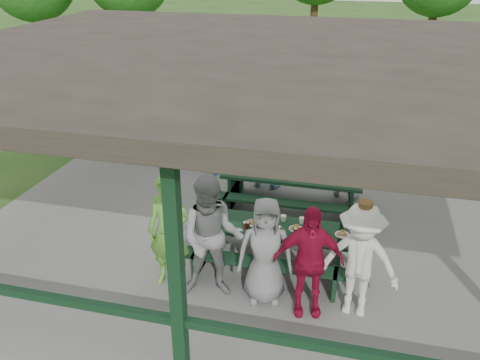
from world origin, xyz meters
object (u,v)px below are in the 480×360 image
(picnic_table_far, at_px, (291,188))
(contestant_grey_mid, at_px, (265,251))
(contestant_green, at_px, (169,231))
(contestant_red, at_px, (309,261))
(spectator_blue, at_px, (210,138))
(spectator_lblue, at_px, (267,153))
(spectator_grey, at_px, (345,162))
(pickup_truck, at_px, (400,83))
(farm_trailer, at_px, (178,87))
(contestant_white_fedora, at_px, (359,261))
(contestant_grey_left, at_px, (212,238))
(picnic_table_near, at_px, (271,241))

(picnic_table_far, height_order, contestant_grey_mid, contestant_grey_mid)
(contestant_green, xyz_separation_m, contestant_red, (2.08, -0.15, -0.08))
(spectator_blue, bearing_deg, spectator_lblue, -173.32)
(spectator_grey, bearing_deg, spectator_blue, 13.82)
(spectator_lblue, xyz_separation_m, pickup_truck, (2.92, 7.47, -0.13))
(contestant_grey_mid, distance_m, farm_trailer, 10.15)
(contestant_grey_mid, height_order, contestant_white_fedora, contestant_white_fedora)
(contestant_green, height_order, contestant_grey_left, contestant_grey_left)
(contestant_grey_mid, distance_m, spectator_lblue, 3.84)
(picnic_table_far, distance_m, spectator_grey, 1.34)
(contestant_grey_mid, distance_m, pickup_truck, 11.45)
(picnic_table_far, xyz_separation_m, spectator_lblue, (-0.68, 0.95, 0.29))
(contestant_grey_left, bearing_deg, farm_trailer, 102.96)
(picnic_table_far, xyz_separation_m, contestant_red, (0.69, -2.94, 0.35))
(contestant_red, distance_m, contestant_white_fedora, 0.68)
(contestant_green, relative_size, spectator_lblue, 1.19)
(spectator_lblue, relative_size, pickup_truck, 0.29)
(spectator_grey, distance_m, farm_trailer, 7.68)
(spectator_lblue, distance_m, farm_trailer, 6.56)
(spectator_lblue, height_order, pickup_truck, spectator_lblue)
(contestant_white_fedora, bearing_deg, contestant_green, -174.29)
(contestant_red, distance_m, spectator_lblue, 4.13)
(farm_trailer, bearing_deg, spectator_lblue, -35.54)
(picnic_table_far, bearing_deg, contestant_green, -116.44)
(spectator_blue, relative_size, pickup_truck, 0.32)
(picnic_table_near, distance_m, spectator_grey, 3.08)
(contestant_red, xyz_separation_m, pickup_truck, (1.55, 11.37, -0.20))
(contestant_grey_left, xyz_separation_m, spectator_lblue, (0.02, 3.84, -0.18))
(picnic_table_near, relative_size, spectator_grey, 1.69)
(contestant_red, xyz_separation_m, contestant_white_fedora, (0.67, 0.13, 0.02))
(pickup_truck, relative_size, farm_trailer, 1.24)
(picnic_table_near, distance_m, contestant_green, 1.65)
(spectator_blue, height_order, farm_trailer, spectator_blue)
(contestant_grey_mid, distance_m, contestant_red, 0.64)
(contestant_grey_left, bearing_deg, pickup_truck, 64.83)
(contestant_green, distance_m, pickup_truck, 11.80)
(contestant_white_fedora, xyz_separation_m, pickup_truck, (0.88, 11.23, -0.22))
(contestant_green, distance_m, spectator_lblue, 3.81)
(contestant_grey_mid, bearing_deg, pickup_truck, 67.51)
(picnic_table_near, bearing_deg, contestant_grey_left, -127.72)
(spectator_grey, height_order, farm_trailer, spectator_grey)
(picnic_table_near, height_order, spectator_grey, spectator_grey)
(picnic_table_near, relative_size, contestant_green, 1.38)
(contestant_white_fedora, xyz_separation_m, farm_trailer, (-6.01, 8.98, -0.22))
(spectator_grey, distance_m, pickup_truck, 7.62)
(spectator_blue, relative_size, spectator_grey, 1.13)
(contestant_red, xyz_separation_m, spectator_blue, (-2.75, 4.29, 0.01))
(contestant_white_fedora, xyz_separation_m, spectator_lblue, (-2.04, 3.76, -0.09))
(spectator_lblue, bearing_deg, picnic_table_far, 132.97)
(spectator_blue, bearing_deg, spectator_grey, -165.38)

